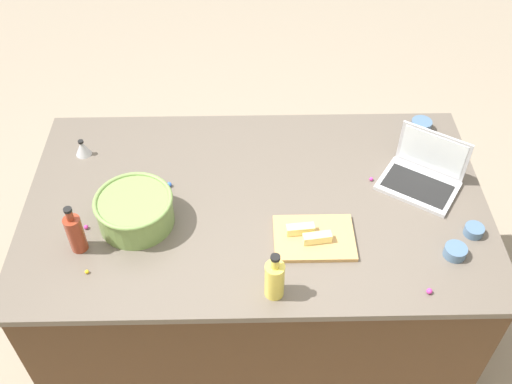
{
  "coord_description": "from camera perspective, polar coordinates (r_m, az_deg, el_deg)",
  "views": [
    {
      "loc": [
        0.03,
        1.68,
        2.67
      ],
      "look_at": [
        0.0,
        0.0,
        0.95
      ],
      "focal_mm": 41.35,
      "sensor_mm": 36.0,
      "label": 1
    }
  ],
  "objects": [
    {
      "name": "candy_7",
      "position": [
        2.51,
        -8.4,
        0.72
      ],
      "size": [
        0.02,
        0.02,
        0.02
      ],
      "primitive_type": "sphere",
      "color": "blue",
      "rests_on": "island_counter"
    },
    {
      "name": "butter_stick_left",
      "position": [
        2.29,
        4.3,
        -3.61
      ],
      "size": [
        0.11,
        0.05,
        0.04
      ],
      "primitive_type": "cube",
      "rotation": [
        0.0,
        0.0,
        0.1
      ],
      "color": "#F4E58C",
      "rests_on": "cutting_board"
    },
    {
      "name": "kitchen_timer",
      "position": [
        2.73,
        -16.45,
        4.11
      ],
      "size": [
        0.07,
        0.07,
        0.08
      ],
      "color": "#B2B2B7",
      "rests_on": "island_counter"
    },
    {
      "name": "candy_5",
      "position": [
        2.56,
        11.08,
        1.24
      ],
      "size": [
        0.02,
        0.02,
        0.02
      ],
      "primitive_type": "sphere",
      "color": "#CC3399",
      "rests_on": "island_counter"
    },
    {
      "name": "candy_2",
      "position": [
        2.23,
        16.43,
        -9.19
      ],
      "size": [
        0.02,
        0.02,
        0.02
      ],
      "primitive_type": "sphere",
      "color": "#CC3399",
      "rests_on": "island_counter"
    },
    {
      "name": "candy_3",
      "position": [
        2.28,
        -16.04,
        -7.43
      ],
      "size": [
        0.02,
        0.02,
        0.02
      ],
      "primitive_type": "sphere",
      "color": "yellow",
      "rests_on": "island_counter"
    },
    {
      "name": "ramekin_medium",
      "position": [
        2.46,
        20.33,
        -3.51
      ],
      "size": [
        0.08,
        0.08,
        0.04
      ],
      "primitive_type": "cylinder",
      "color": "slate",
      "rests_on": "island_counter"
    },
    {
      "name": "cutting_board",
      "position": [
        2.3,
        5.64,
        -4.44
      ],
      "size": [
        0.31,
        0.23,
        0.02
      ],
      "primitive_type": "cube",
      "color": "tan",
      "rests_on": "island_counter"
    },
    {
      "name": "candy_0",
      "position": [
        2.42,
        -16.11,
        -3.28
      ],
      "size": [
        0.02,
        0.02,
        0.02
      ],
      "primitive_type": "sphere",
      "color": "#CC3399",
      "rests_on": "island_counter"
    },
    {
      "name": "bottle_soy",
      "position": [
        2.31,
        -17.08,
        -3.79
      ],
      "size": [
        0.06,
        0.06,
        0.22
      ],
      "color": "maroon",
      "rests_on": "island_counter"
    },
    {
      "name": "ramekin_small",
      "position": [
        2.86,
        15.69,
        6.24
      ],
      "size": [
        0.09,
        0.09,
        0.05
      ],
      "primitive_type": "cylinder",
      "color": "slate",
      "rests_on": "island_counter"
    },
    {
      "name": "ramekin_wide",
      "position": [
        2.36,
        18.71,
        -5.47
      ],
      "size": [
        0.09,
        0.09,
        0.04
      ],
      "primitive_type": "cylinder",
      "color": "slate",
      "rests_on": "island_counter"
    },
    {
      "name": "bottle_oil",
      "position": [
        2.08,
        1.81,
        -8.4
      ],
      "size": [
        0.07,
        0.07,
        0.21
      ],
      "color": "#DBC64C",
      "rests_on": "island_counter"
    },
    {
      "name": "ground_plane",
      "position": [
        3.15,
        0.0,
        -12.15
      ],
      "size": [
        12.0,
        12.0,
        0.0
      ],
      "primitive_type": "plane",
      "color": "gray"
    },
    {
      "name": "candy_1",
      "position": [
        2.43,
        -9.52,
        -1.65
      ],
      "size": [
        0.02,
        0.02,
        0.02
      ],
      "primitive_type": "sphere",
      "color": "green",
      "rests_on": "island_counter"
    },
    {
      "name": "island_counter",
      "position": [
        2.78,
        0.0,
        -7.2
      ],
      "size": [
        1.91,
        1.13,
        0.9
      ],
      "color": "#4C331E",
      "rests_on": "ground"
    },
    {
      "name": "candy_8",
      "position": [
        2.56,
        -9.99,
        1.35
      ],
      "size": [
        0.02,
        0.02,
        0.02
      ],
      "primitive_type": "sphere",
      "color": "#CC3399",
      "rests_on": "island_counter"
    },
    {
      "name": "laptop",
      "position": [
        2.58,
        15.85,
        1.65
      ],
      "size": [
        0.38,
        0.36,
        0.22
      ],
      "color": "#B7B7BC",
      "rests_on": "island_counter"
    },
    {
      "name": "butter_stick_right",
      "position": [
        2.27,
        5.93,
        -4.44
      ],
      "size": [
        0.11,
        0.05,
        0.04
      ],
      "primitive_type": "cube",
      "rotation": [
        0.0,
        0.0,
        0.14
      ],
      "color": "#F4E58C",
      "rests_on": "cutting_board"
    },
    {
      "name": "mixing_bowl_large",
      "position": [
        2.35,
        -11.63,
        -1.72
      ],
      "size": [
        0.31,
        0.31,
        0.14
      ],
      "color": "#72934C",
      "rests_on": "island_counter"
    }
  ]
}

